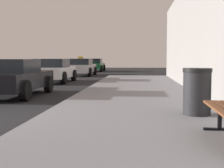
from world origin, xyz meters
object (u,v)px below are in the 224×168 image
car_black (12,77)px  car_white (53,70)px  car_green (93,65)px  trash_bin (197,91)px  car_silver (81,67)px

car_black → car_white: (-0.28, 6.57, -0.00)m
car_green → trash_bin: bearing=-77.7°
car_green → car_black: bearing=-89.5°
trash_bin → car_silver: bearing=107.0°
car_white → car_silver: bearing=88.0°
car_white → car_green: 15.33m
car_black → car_green: size_ratio=0.97×
car_white → car_silver: size_ratio=0.92×
car_white → car_silver: 7.23m
car_black → car_white: bearing=92.4°
car_silver → car_white: bearing=-92.0°
car_black → car_silver: 13.80m
car_white → car_green: size_ratio=0.95×
trash_bin → car_white: (-5.78, 10.82, 0.02)m
trash_bin → car_white: car_white is taller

